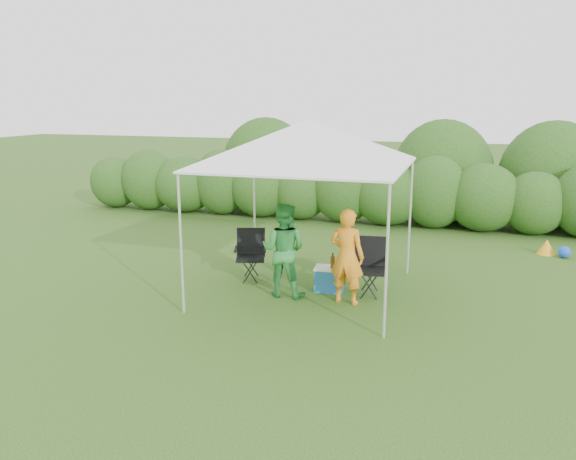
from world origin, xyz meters
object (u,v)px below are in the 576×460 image
(canopy, at_px, (308,143))
(cooler, at_px, (329,279))
(chair_right, at_px, (370,262))
(woman, at_px, (284,250))
(chair_left, at_px, (251,251))
(man, at_px, (347,256))

(canopy, height_order, cooler, canopy)
(chair_right, height_order, woman, woman)
(chair_left, xyz_separation_m, woman, (0.84, -0.67, 0.26))
(woman, bearing_deg, cooler, -146.39)
(canopy, distance_m, chair_left, 2.30)
(chair_right, distance_m, cooler, 0.74)
(chair_left, distance_m, woman, 1.10)
(chair_left, relative_size, man, 0.59)
(chair_right, distance_m, woman, 1.45)
(chair_right, relative_size, woman, 0.61)
(chair_right, relative_size, cooler, 1.79)
(canopy, height_order, chair_left, canopy)
(chair_right, bearing_deg, cooler, -178.05)
(chair_right, bearing_deg, woman, -165.22)
(chair_left, relative_size, cooler, 1.72)
(canopy, bearing_deg, woman, -135.21)
(chair_right, height_order, man, man)
(canopy, xyz_separation_m, chair_left, (-1.15, 0.37, -1.96))
(canopy, relative_size, man, 2.05)
(cooler, bearing_deg, canopy, -166.14)
(chair_right, bearing_deg, man, -123.40)
(man, relative_size, woman, 0.99)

